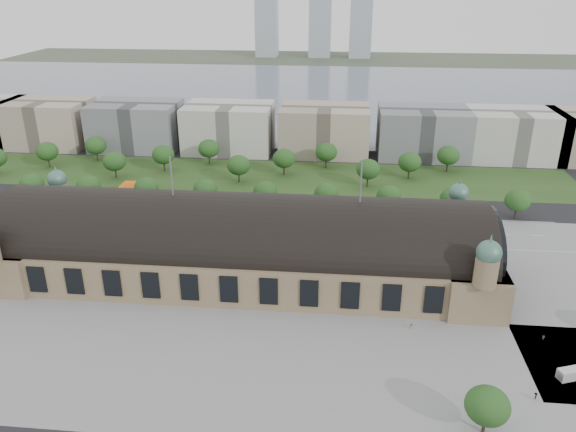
# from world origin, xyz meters

# --- Properties ---
(ground) EXTENTS (900.00, 900.00, 0.00)m
(ground) POSITION_xyz_m (0.00, 0.00, 0.00)
(ground) COLOR black
(ground) RESTS_ON ground
(station) EXTENTS (150.00, 48.40, 44.30)m
(station) POSITION_xyz_m (0.00, 0.00, 10.28)
(station) COLOR #857152
(station) RESTS_ON ground
(plaza_south) EXTENTS (190.00, 48.00, 0.12)m
(plaza_south) POSITION_xyz_m (10.00, -44.00, 0.00)
(plaza_south) COLOR gray
(plaza_south) RESTS_ON ground
(road_slab) EXTENTS (260.00, 26.00, 0.10)m
(road_slab) POSITION_xyz_m (-20.00, 38.00, 0.00)
(road_slab) COLOR black
(road_slab) RESTS_ON ground
(grass_belt) EXTENTS (300.00, 45.00, 0.10)m
(grass_belt) POSITION_xyz_m (-15.00, 93.00, 0.00)
(grass_belt) COLOR #29471C
(grass_belt) RESTS_ON ground
(petrol_station) EXTENTS (14.00, 13.00, 5.05)m
(petrol_station) POSITION_xyz_m (-53.91, 65.28, 2.95)
(petrol_station) COLOR orange
(petrol_station) RESTS_ON ground
(lake) EXTENTS (700.00, 320.00, 0.08)m
(lake) POSITION_xyz_m (0.00, 298.00, 0.00)
(lake) COLOR slate
(lake) RESTS_ON ground
(far_shore) EXTENTS (700.00, 120.00, 0.14)m
(far_shore) POSITION_xyz_m (0.00, 498.00, 0.00)
(far_shore) COLOR #44513D
(far_shore) RESTS_ON ground
(far_tower_left) EXTENTS (24.00, 24.00, 80.00)m
(far_tower_left) POSITION_xyz_m (-60.00, 508.00, 40.00)
(far_tower_left) COLOR #9EA8B2
(far_tower_left) RESTS_ON ground
(far_tower_mid) EXTENTS (24.00, 24.00, 85.00)m
(far_tower_mid) POSITION_xyz_m (0.00, 508.00, 42.50)
(far_tower_mid) COLOR #9EA8B2
(far_tower_mid) RESTS_ON ground
(far_tower_right) EXTENTS (24.00, 24.00, 75.00)m
(far_tower_right) POSITION_xyz_m (45.00, 508.00, 37.50)
(far_tower_right) COLOR #9EA8B2
(far_tower_right) RESTS_ON ground
(office_1) EXTENTS (45.00, 32.00, 24.00)m
(office_1) POSITION_xyz_m (-130.00, 133.00, 12.00)
(office_1) COLOR #B3A18D
(office_1) RESTS_ON ground
(office_2) EXTENTS (45.00, 32.00, 24.00)m
(office_2) POSITION_xyz_m (-80.00, 133.00, 12.00)
(office_2) COLOR gray
(office_2) RESTS_ON ground
(office_3) EXTENTS (45.00, 32.00, 24.00)m
(office_3) POSITION_xyz_m (-30.00, 133.00, 12.00)
(office_3) COLOR beige
(office_3) RESTS_ON ground
(office_4) EXTENTS (45.00, 32.00, 24.00)m
(office_4) POSITION_xyz_m (20.00, 133.00, 12.00)
(office_4) COLOR #B3A18D
(office_4) RESTS_ON ground
(office_5) EXTENTS (45.00, 32.00, 24.00)m
(office_5) POSITION_xyz_m (70.00, 133.00, 12.00)
(office_5) COLOR gray
(office_5) RESTS_ON ground
(office_6) EXTENTS (45.00, 32.00, 24.00)m
(office_6) POSITION_xyz_m (115.00, 133.00, 12.00)
(office_6) COLOR beige
(office_6) RESTS_ON ground
(tree_row_1) EXTENTS (9.60, 9.60, 11.52)m
(tree_row_1) POSITION_xyz_m (-96.00, 53.00, 7.43)
(tree_row_1) COLOR #2D2116
(tree_row_1) RESTS_ON ground
(tree_row_2) EXTENTS (9.60, 9.60, 11.52)m
(tree_row_2) POSITION_xyz_m (-72.00, 53.00, 7.43)
(tree_row_2) COLOR #2D2116
(tree_row_2) RESTS_ON ground
(tree_row_3) EXTENTS (9.60, 9.60, 11.52)m
(tree_row_3) POSITION_xyz_m (-48.00, 53.00, 7.43)
(tree_row_3) COLOR #2D2116
(tree_row_3) RESTS_ON ground
(tree_row_4) EXTENTS (9.60, 9.60, 11.52)m
(tree_row_4) POSITION_xyz_m (-24.00, 53.00, 7.43)
(tree_row_4) COLOR #2D2116
(tree_row_4) RESTS_ON ground
(tree_row_5) EXTENTS (9.60, 9.60, 11.52)m
(tree_row_5) POSITION_xyz_m (0.00, 53.00, 7.43)
(tree_row_5) COLOR #2D2116
(tree_row_5) RESTS_ON ground
(tree_row_6) EXTENTS (9.60, 9.60, 11.52)m
(tree_row_6) POSITION_xyz_m (24.00, 53.00, 7.43)
(tree_row_6) COLOR #2D2116
(tree_row_6) RESTS_ON ground
(tree_row_7) EXTENTS (9.60, 9.60, 11.52)m
(tree_row_7) POSITION_xyz_m (48.00, 53.00, 7.43)
(tree_row_7) COLOR #2D2116
(tree_row_7) RESTS_ON ground
(tree_row_8) EXTENTS (9.60, 9.60, 11.52)m
(tree_row_8) POSITION_xyz_m (72.00, 53.00, 7.43)
(tree_row_8) COLOR #2D2116
(tree_row_8) RESTS_ON ground
(tree_row_9) EXTENTS (9.60, 9.60, 11.52)m
(tree_row_9) POSITION_xyz_m (96.00, 53.00, 7.43)
(tree_row_9) COLOR #2D2116
(tree_row_9) RESTS_ON ground
(tree_belt_1) EXTENTS (10.40, 10.40, 12.48)m
(tree_belt_1) POSITION_xyz_m (-111.00, 95.00, 8.05)
(tree_belt_1) COLOR #2D2116
(tree_belt_1) RESTS_ON ground
(tree_belt_2) EXTENTS (10.40, 10.40, 12.48)m
(tree_belt_2) POSITION_xyz_m (-92.00, 107.00, 8.05)
(tree_belt_2) COLOR #2D2116
(tree_belt_2) RESTS_ON ground
(tree_belt_3) EXTENTS (10.40, 10.40, 12.48)m
(tree_belt_3) POSITION_xyz_m (-73.00, 83.00, 8.05)
(tree_belt_3) COLOR #2D2116
(tree_belt_3) RESTS_ON ground
(tree_belt_4) EXTENTS (10.40, 10.40, 12.48)m
(tree_belt_4) POSITION_xyz_m (-54.00, 95.00, 8.05)
(tree_belt_4) COLOR #2D2116
(tree_belt_4) RESTS_ON ground
(tree_belt_5) EXTENTS (10.40, 10.40, 12.48)m
(tree_belt_5) POSITION_xyz_m (-35.00, 107.00, 8.05)
(tree_belt_5) COLOR #2D2116
(tree_belt_5) RESTS_ON ground
(tree_belt_6) EXTENTS (10.40, 10.40, 12.48)m
(tree_belt_6) POSITION_xyz_m (-16.00, 83.00, 8.05)
(tree_belt_6) COLOR #2D2116
(tree_belt_6) RESTS_ON ground
(tree_belt_7) EXTENTS (10.40, 10.40, 12.48)m
(tree_belt_7) POSITION_xyz_m (3.00, 95.00, 8.05)
(tree_belt_7) COLOR #2D2116
(tree_belt_7) RESTS_ON ground
(tree_belt_8) EXTENTS (10.40, 10.40, 12.48)m
(tree_belt_8) POSITION_xyz_m (22.00, 107.00, 8.05)
(tree_belt_8) COLOR #2D2116
(tree_belt_8) RESTS_ON ground
(tree_belt_9) EXTENTS (10.40, 10.40, 12.48)m
(tree_belt_9) POSITION_xyz_m (41.00, 83.00, 8.05)
(tree_belt_9) COLOR #2D2116
(tree_belt_9) RESTS_ON ground
(tree_belt_10) EXTENTS (10.40, 10.40, 12.48)m
(tree_belt_10) POSITION_xyz_m (60.00, 95.00, 8.05)
(tree_belt_10) COLOR #2D2116
(tree_belt_10) RESTS_ON ground
(tree_belt_11) EXTENTS (10.40, 10.40, 12.48)m
(tree_belt_11) POSITION_xyz_m (79.00, 107.00, 8.05)
(tree_belt_11) COLOR #2D2116
(tree_belt_11) RESTS_ON ground
(tree_plaza_s) EXTENTS (9.00, 9.00, 10.64)m
(tree_plaza_s) POSITION_xyz_m (60.00, -60.00, 6.80)
(tree_plaza_s) COLOR #2D2116
(tree_plaza_s) RESTS_ON ground
(traffic_car_1) EXTENTS (5.00, 2.16, 1.60)m
(traffic_car_1) POSITION_xyz_m (-80.99, 46.84, 0.80)
(traffic_car_1) COLOR gray
(traffic_car_1) RESTS_ON ground
(traffic_car_2) EXTENTS (5.18, 2.50, 1.42)m
(traffic_car_2) POSITION_xyz_m (-77.24, 30.15, 0.71)
(traffic_car_2) COLOR black
(traffic_car_2) RESTS_ON ground
(traffic_car_3) EXTENTS (5.57, 2.69, 1.56)m
(traffic_car_3) POSITION_xyz_m (-27.59, 43.33, 0.78)
(traffic_car_3) COLOR maroon
(traffic_car_3) RESTS_ON ground
(traffic_car_4) EXTENTS (4.50, 2.14, 1.49)m
(traffic_car_4) POSITION_xyz_m (0.16, 27.99, 0.74)
(traffic_car_4) COLOR #182643
(traffic_car_4) RESTS_ON ground
(traffic_car_5) EXTENTS (4.36, 1.66, 1.42)m
(traffic_car_5) POSITION_xyz_m (49.26, 37.54, 0.71)
(traffic_car_5) COLOR slate
(traffic_car_5) RESTS_ON ground
(parked_car_0) EXTENTS (5.30, 3.67, 1.66)m
(parked_car_0) POSITION_xyz_m (-71.57, 25.00, 0.83)
(parked_car_0) COLOR black
(parked_car_0) RESTS_ON ground
(parked_car_1) EXTENTS (5.32, 4.81, 1.37)m
(parked_car_1) POSITION_xyz_m (-67.27, 22.57, 0.69)
(parked_car_1) COLOR maroon
(parked_car_1) RESTS_ON ground
(parked_car_2) EXTENTS (5.59, 4.26, 1.51)m
(parked_car_2) POSITION_xyz_m (-48.84, 25.00, 0.75)
(parked_car_2) COLOR #1A1E49
(parked_car_2) RESTS_ON ground
(parked_car_3) EXTENTS (5.18, 3.51, 1.64)m
(parked_car_3) POSITION_xyz_m (-37.73, 21.00, 0.82)
(parked_car_3) COLOR #505157
(parked_car_3) RESTS_ON ground
(parked_car_4) EXTENTS (4.63, 3.66, 1.47)m
(parked_car_4) POSITION_xyz_m (-32.24, 23.65, 0.74)
(parked_car_4) COLOR silver
(parked_car_4) RESTS_ON ground
(parked_car_5) EXTENTS (5.63, 4.84, 1.44)m
(parked_car_5) POSITION_xyz_m (-22.06, 21.00, 0.72)
(parked_car_5) COLOR #97999F
(parked_car_5) RESTS_ON ground
(parked_car_6) EXTENTS (5.36, 3.70, 1.44)m
(parked_car_6) POSITION_xyz_m (-18.00, 21.02, 0.72)
(parked_car_6) COLOR black
(parked_car_6) RESTS_ON ground
(bus_west) EXTENTS (10.78, 3.10, 2.97)m
(bus_west) POSITION_xyz_m (1.33, 31.91, 1.48)
(bus_west) COLOR #A9401B
(bus_west) RESTS_ON ground
(bus_mid) EXTENTS (13.57, 3.45, 3.76)m
(bus_mid) POSITION_xyz_m (25.88, 30.22, 1.88)
(bus_mid) COLOR beige
(bus_mid) RESTS_ON ground
(bus_east) EXTENTS (13.40, 3.96, 3.68)m
(bus_east) POSITION_xyz_m (10.91, 29.25, 1.84)
(bus_east) COLOR beige
(bus_east) RESTS_ON ground
(van_east) EXTENTS (6.59, 4.36, 2.65)m
(van_east) POSITION_xyz_m (83.29, -41.20, 1.27)
(van_east) COLOR silver
(van_east) RESTS_ON ground
(pedestrian_0) EXTENTS (0.87, 0.70, 1.55)m
(pedestrian_0) POSITION_xyz_m (49.21, -24.66, 0.77)
(pedestrian_0) COLOR gray
(pedestrian_0) RESTS_ON ground
(pedestrian_2) EXTENTS (0.56, 0.82, 1.56)m
(pedestrian_2) POSITION_xyz_m (82.18, -26.21, 0.78)
(pedestrian_2) COLOR gray
(pedestrian_2) RESTS_ON ground
(pedestrian_4) EXTENTS (1.08, 1.27, 1.83)m
(pedestrian_4) POSITION_xyz_m (73.41, -49.14, 0.92)
(pedestrian_4) COLOR gray
(pedestrian_4) RESTS_ON ground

